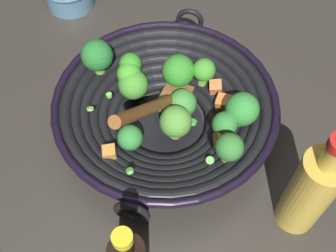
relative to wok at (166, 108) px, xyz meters
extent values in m
plane|color=#332D28|center=(0.00, 0.00, -0.05)|extent=(4.00, 4.00, 0.00)
cylinder|color=black|center=(0.00, 0.00, -0.05)|extent=(0.14, 0.14, 0.01)
torus|color=black|center=(0.00, 0.00, -0.04)|extent=(0.19, 0.19, 0.02)
torus|color=black|center=(0.00, 0.00, -0.03)|extent=(0.22, 0.22, 0.02)
torus|color=black|center=(0.00, 0.00, -0.02)|extent=(0.25, 0.25, 0.02)
torus|color=black|center=(0.00, 0.00, -0.01)|extent=(0.27, 0.27, 0.02)
torus|color=black|center=(0.00, 0.00, 0.00)|extent=(0.30, 0.30, 0.02)
torus|color=black|center=(0.00, 0.00, 0.00)|extent=(0.33, 0.33, 0.02)
torus|color=black|center=(0.00, 0.00, 0.01)|extent=(0.36, 0.36, 0.02)
torus|color=black|center=(0.00, 0.00, 0.02)|extent=(0.38, 0.38, 0.01)
torus|color=black|center=(0.13, 0.15, 0.02)|extent=(0.05, 0.04, 0.05)
torus|color=black|center=(-0.13, -0.16, 0.02)|extent=(0.05, 0.04, 0.05)
cylinder|color=#7FBB4B|center=(0.09, 0.03, 0.00)|extent=(0.02, 0.03, 0.02)
sphere|color=green|center=(0.09, 0.03, 0.02)|extent=(0.04, 0.04, 0.04)
cylinder|color=#73BE4C|center=(-0.03, 0.09, -0.01)|extent=(0.03, 0.03, 0.02)
sphere|color=green|center=(-0.03, 0.09, 0.01)|extent=(0.04, 0.04, 0.04)
cylinder|color=#8BB158|center=(0.06, -0.09, 0.00)|extent=(0.02, 0.02, 0.01)
sphere|color=#2E7A30|center=(0.06, -0.09, 0.02)|extent=(0.04, 0.04, 0.04)
cylinder|color=#5D9541|center=(-0.08, -0.03, -0.02)|extent=(0.02, 0.02, 0.02)
sphere|color=#318837|center=(-0.08, -0.03, 0.00)|extent=(0.04, 0.04, 0.04)
cylinder|color=#56983C|center=(0.10, -0.08, 0.01)|extent=(0.03, 0.03, 0.01)
sphere|color=#308736|center=(0.10, -0.08, 0.03)|extent=(0.06, 0.06, 0.06)
cylinder|color=#73A73D|center=(0.03, 0.00, -0.03)|extent=(0.02, 0.03, 0.02)
sphere|color=#3D8538|center=(0.03, 0.00, 0.00)|extent=(0.05, 0.05, 0.05)
cylinder|color=#609E47|center=(-0.03, 0.07, -0.03)|extent=(0.02, 0.02, 0.01)
sphere|color=#43902F|center=(-0.03, 0.07, 0.00)|extent=(0.05, 0.05, 0.05)
cylinder|color=#7FB34B|center=(0.00, -0.04, -0.02)|extent=(0.03, 0.03, 0.02)
sphere|color=#529336|center=(0.00, -0.04, 0.01)|extent=(0.05, 0.05, 0.05)
cylinder|color=#599E47|center=(-0.02, 0.10, -0.01)|extent=(0.02, 0.02, 0.02)
sphere|color=#328723|center=(-0.02, 0.10, 0.02)|extent=(0.04, 0.04, 0.04)
cylinder|color=#5F9A39|center=(-0.07, 0.12, 0.02)|extent=(0.02, 0.03, 0.02)
sphere|color=#246F2D|center=(-0.07, 0.12, 0.05)|extent=(0.06, 0.06, 0.06)
cylinder|color=olive|center=(0.04, -0.14, 0.02)|extent=(0.02, 0.02, 0.02)
sphere|color=#32772F|center=(0.04, -0.14, 0.05)|extent=(0.04, 0.04, 0.04)
cylinder|color=#78B352|center=(0.05, 0.05, -0.01)|extent=(0.03, 0.03, 0.02)
sphere|color=#318527|center=(0.05, 0.05, 0.02)|extent=(0.06, 0.06, 0.06)
cube|color=#CA8838|center=(-0.12, -0.04, 0.00)|extent=(0.03, 0.03, 0.02)
cube|color=#CC6E2E|center=(0.10, -0.03, -0.01)|extent=(0.04, 0.03, 0.03)
cube|color=orange|center=(0.05, -0.10, 0.01)|extent=(0.04, 0.04, 0.04)
cube|color=#D5733D|center=(0.10, 0.01, -0.01)|extent=(0.03, 0.03, 0.03)
cylinder|color=#6BC651|center=(-0.11, -0.10, 0.02)|extent=(0.01, 0.01, 0.01)
cylinder|color=#56B247|center=(0.04, 0.01, -0.01)|extent=(0.02, 0.02, 0.01)
cylinder|color=#56B247|center=(0.03, -0.03, -0.02)|extent=(0.02, 0.02, 0.01)
cylinder|color=#56B247|center=(0.00, 0.00, -0.01)|extent=(0.02, 0.02, 0.01)
cylinder|color=#6BC651|center=(0.02, -0.04, 0.00)|extent=(0.02, 0.02, 0.01)
cylinder|color=#99D166|center=(-0.12, 0.04, 0.02)|extent=(0.01, 0.01, 0.01)
cylinder|color=#6BC651|center=(-0.08, 0.06, 0.01)|extent=(0.01, 0.01, 0.01)
cylinder|color=#56B247|center=(0.02, -0.12, 0.00)|extent=(0.02, 0.02, 0.01)
cylinder|color=#6BC651|center=(0.09, -0.08, 0.02)|extent=(0.02, 0.02, 0.01)
cube|color=brown|center=(0.03, 0.02, -0.02)|extent=(0.09, 0.08, 0.01)
cylinder|color=brown|center=(-0.05, -0.04, 0.08)|extent=(0.14, 0.13, 0.16)
cylinder|color=black|center=(-0.16, -0.22, 0.10)|extent=(0.02, 0.02, 0.03)
cylinder|color=yellow|center=(-0.16, -0.22, 0.13)|extent=(0.02, 0.02, 0.01)
cylinder|color=gold|center=(0.11, -0.24, 0.03)|extent=(0.06, 0.06, 0.17)
cylinder|color=gold|center=(0.11, -0.24, 0.14)|extent=(0.03, 0.03, 0.04)
camera|label=1|loc=(-0.18, -0.38, 0.57)|focal=44.03mm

